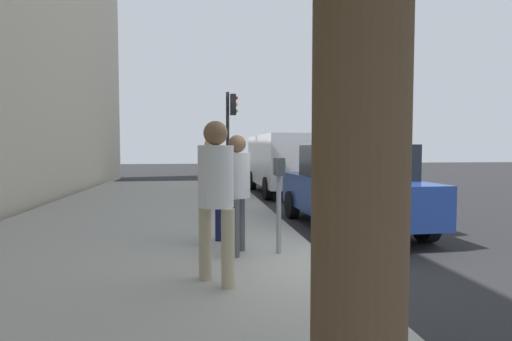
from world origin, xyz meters
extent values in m
plane|color=#232326|center=(0.00, 0.00, 0.00)|extent=(80.00, 80.00, 0.00)
cube|color=gray|center=(0.00, 3.00, 0.07)|extent=(28.00, 6.00, 0.15)
cylinder|color=gray|center=(0.22, 0.63, 0.72)|extent=(0.07, 0.07, 1.15)
cube|color=#383D42|center=(0.12, 0.63, 1.43)|extent=(0.16, 0.11, 0.26)
cube|color=#383D42|center=(0.32, 0.63, 1.43)|extent=(0.16, 0.11, 0.26)
cube|color=#268C33|center=(0.12, 0.57, 1.45)|extent=(0.10, 0.01, 0.10)
cube|color=#268C33|center=(0.32, 0.57, 1.45)|extent=(0.10, 0.01, 0.10)
cylinder|color=#47474C|center=(0.45, 1.18, 0.56)|extent=(0.15, 0.15, 0.83)
cylinder|color=#47474C|center=(0.09, 1.30, 0.56)|extent=(0.15, 0.15, 0.83)
cylinder|color=silver|center=(0.27, 1.24, 1.31)|extent=(0.38, 0.38, 0.66)
sphere|color=brown|center=(0.27, 1.24, 1.76)|extent=(0.26, 0.26, 0.26)
cylinder|color=tan|center=(-0.83, 1.73, 0.59)|extent=(0.15, 0.15, 0.88)
cylinder|color=tan|center=(-1.16, 1.48, 0.59)|extent=(0.15, 0.15, 0.88)
cylinder|color=silver|center=(-1.00, 1.60, 1.38)|extent=(0.40, 0.40, 0.70)
sphere|color=brown|center=(-1.00, 1.60, 1.87)|extent=(0.28, 0.28, 0.28)
cylinder|color=#191E4C|center=(1.15, 1.46, 0.56)|extent=(0.15, 0.15, 0.82)
cylinder|color=#191E4C|center=(0.86, 1.70, 0.56)|extent=(0.15, 0.15, 0.82)
cylinder|color=#8CB7E0|center=(1.00, 1.58, 1.30)|extent=(0.38, 0.38, 0.65)
sphere|color=tan|center=(1.00, 1.58, 1.75)|extent=(0.26, 0.26, 0.26)
cube|color=navy|center=(2.56, -1.35, 0.71)|extent=(4.45, 1.96, 0.76)
cube|color=black|center=(2.36, -1.36, 1.43)|extent=(2.25, 1.75, 0.68)
cylinder|color=black|center=(3.96, -0.44, 0.33)|extent=(0.67, 0.24, 0.66)
cylinder|color=black|center=(4.01, -2.18, 0.33)|extent=(0.67, 0.24, 0.66)
cylinder|color=black|center=(1.10, -0.52, 0.33)|extent=(0.67, 0.24, 0.66)
cylinder|color=black|center=(1.15, -2.26, 0.33)|extent=(0.67, 0.24, 0.66)
cube|color=silver|center=(9.17, -1.35, 1.28)|extent=(5.23, 2.07, 1.80)
cylinder|color=black|center=(10.84, -0.38, 0.38)|extent=(0.76, 0.23, 0.76)
cylinder|color=black|center=(10.87, -2.28, 0.38)|extent=(0.76, 0.23, 0.76)
cylinder|color=black|center=(7.46, -0.42, 0.38)|extent=(0.76, 0.23, 0.76)
cylinder|color=black|center=(7.49, -2.32, 0.38)|extent=(0.76, 0.23, 0.76)
cylinder|color=brown|center=(-4.30, 1.26, 1.70)|extent=(0.32, 0.32, 3.09)
cylinder|color=black|center=(9.23, 0.75, 1.95)|extent=(0.12, 0.12, 3.60)
cube|color=black|center=(9.23, 0.55, 3.30)|extent=(0.24, 0.20, 0.76)
sphere|color=red|center=(9.23, 0.44, 3.54)|extent=(0.14, 0.14, 0.14)
sphere|color=orange|center=(9.23, 0.44, 3.30)|extent=(0.14, 0.14, 0.14)
sphere|color=green|center=(9.23, 0.44, 3.06)|extent=(0.14, 0.14, 0.14)
camera|label=1|loc=(-5.57, 1.79, 1.69)|focal=28.30mm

